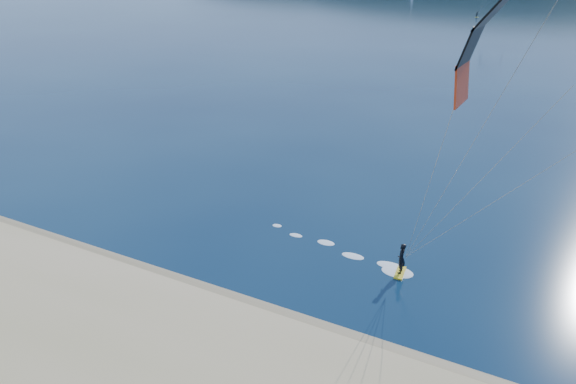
% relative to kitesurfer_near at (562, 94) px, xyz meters
% --- Properties ---
extents(ground, '(1800.00, 1800.00, 0.00)m').
position_rel_kitesurfer_near_xyz_m(ground, '(-16.30, -6.53, -13.01)').
color(ground, '#071D39').
rests_on(ground, ground).
extents(wet_sand, '(220.00, 2.50, 0.10)m').
position_rel_kitesurfer_near_xyz_m(wet_sand, '(-16.30, -2.03, -12.96)').
color(wet_sand, '#8C7951').
rests_on(wet_sand, ground).
extents(kitesurfer_near, '(22.46, 9.23, 16.33)m').
position_rel_kitesurfer_near_xyz_m(kitesurfer_near, '(0.00, 0.00, 0.00)').
color(kitesurfer_near, yellow).
rests_on(kitesurfer_near, ground).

